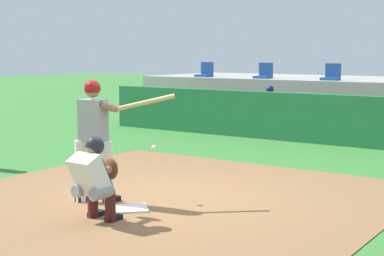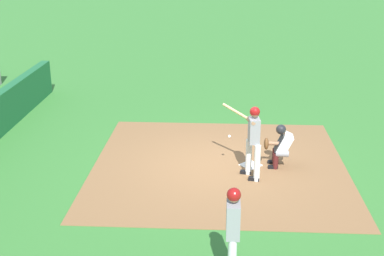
# 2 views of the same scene
# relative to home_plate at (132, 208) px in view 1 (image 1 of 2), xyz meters

# --- Properties ---
(ground_plane) EXTENTS (80.00, 80.00, 0.00)m
(ground_plane) POSITION_rel_home_plate_xyz_m (0.00, 0.80, -0.02)
(ground_plane) COLOR #387A33
(dirt_infield) EXTENTS (6.40, 6.40, 0.01)m
(dirt_infield) POSITION_rel_home_plate_xyz_m (0.00, 0.80, -0.02)
(dirt_infield) COLOR olive
(dirt_infield) RESTS_ON ground
(home_plate) EXTENTS (0.62, 0.62, 0.02)m
(home_plate) POSITION_rel_home_plate_xyz_m (0.00, 0.00, 0.00)
(home_plate) COLOR white
(home_plate) RESTS_ON dirt_infield
(batter_at_plate) EXTENTS (1.21, 0.92, 1.80)m
(batter_at_plate) POSITION_rel_home_plate_xyz_m (-0.67, 0.02, 1.01)
(batter_at_plate) COLOR silver
(batter_at_plate) RESTS_ON ground
(catcher_crouched) EXTENTS (0.49, 1.64, 1.13)m
(catcher_crouched) POSITION_rel_home_plate_xyz_m (0.00, -0.71, 0.58)
(catcher_crouched) COLOR gray
(catcher_crouched) RESTS_ON ground
(dugout_wall) EXTENTS (13.00, 0.30, 1.20)m
(dugout_wall) POSITION_rel_home_plate_xyz_m (0.00, 7.30, 0.58)
(dugout_wall) COLOR #1E6638
(dugout_wall) RESTS_ON ground
(dugout_bench) EXTENTS (11.80, 0.44, 0.45)m
(dugout_bench) POSITION_rel_home_plate_xyz_m (0.00, 8.30, 0.20)
(dugout_bench) COLOR olive
(dugout_bench) RESTS_ON ground
(dugout_player_0) EXTENTS (0.49, 0.70, 1.30)m
(dugout_player_0) POSITION_rel_home_plate_xyz_m (-2.07, 8.14, 0.65)
(dugout_player_0) COLOR #939399
(dugout_player_0) RESTS_ON ground
(stands_platform) EXTENTS (15.00, 4.40, 1.40)m
(stands_platform) POSITION_rel_home_plate_xyz_m (0.00, 11.70, 0.68)
(stands_platform) COLOR #9E9E99
(stands_platform) RESTS_ON ground
(stadium_seat_0) EXTENTS (0.46, 0.46, 0.48)m
(stadium_seat_0) POSITION_rel_home_plate_xyz_m (-5.42, 10.18, 1.51)
(stadium_seat_0) COLOR #1E478C
(stadium_seat_0) RESTS_ON stands_platform
(stadium_seat_1) EXTENTS (0.46, 0.46, 0.48)m
(stadium_seat_1) POSITION_rel_home_plate_xyz_m (-3.25, 10.18, 1.51)
(stadium_seat_1) COLOR #1E478C
(stadium_seat_1) RESTS_ON stands_platform
(stadium_seat_2) EXTENTS (0.46, 0.46, 0.48)m
(stadium_seat_2) POSITION_rel_home_plate_xyz_m (-1.08, 10.18, 1.51)
(stadium_seat_2) COLOR #1E478C
(stadium_seat_2) RESTS_ON stands_platform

